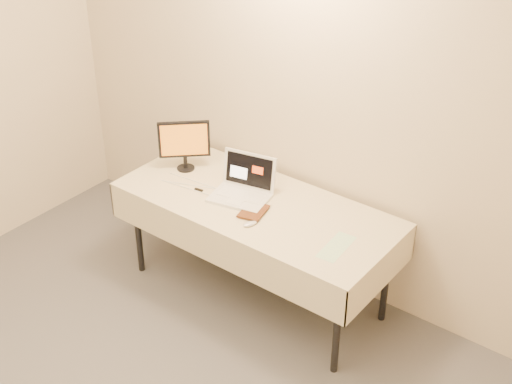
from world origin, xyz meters
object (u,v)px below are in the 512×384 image
Objects in this scene: table at (256,211)px; laptop at (244,187)px; book at (243,197)px; monitor at (184,142)px.

table is 0.18m from laptop.
table is 4.37× the size of laptop.
book is at bearing -65.82° from laptop.
laptop is 2.14× the size of book.
table is 9.36× the size of book.
monitor reaches higher than laptop.
laptop is 0.56m from monitor.
monitor is at bearing 164.91° from laptop.
table is 0.72m from monitor.
book reaches higher than table.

